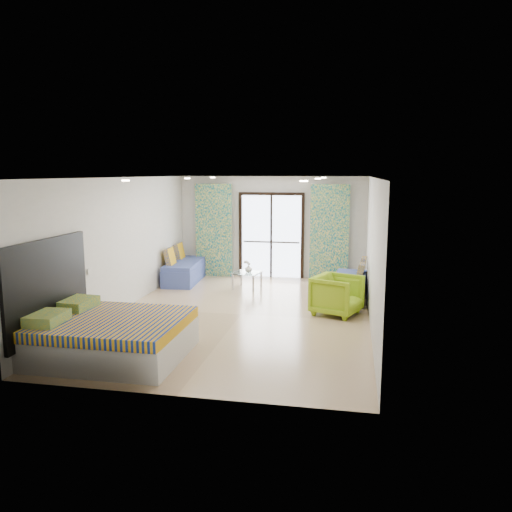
% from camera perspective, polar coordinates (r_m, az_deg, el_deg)
% --- Properties ---
extents(floor, '(5.00, 7.50, 0.01)m').
position_cam_1_polar(floor, '(10.01, -1.70, -6.69)').
color(floor, tan).
rests_on(floor, ground).
extents(ceiling, '(5.00, 7.50, 0.01)m').
position_cam_1_polar(ceiling, '(9.61, -1.78, 8.96)').
color(ceiling, silver).
rests_on(ceiling, ground).
extents(wall_back, '(5.00, 0.01, 2.70)m').
position_cam_1_polar(wall_back, '(13.38, 1.78, 3.32)').
color(wall_back, silver).
rests_on(wall_back, ground).
extents(wall_front, '(5.00, 0.01, 2.70)m').
position_cam_1_polar(wall_front, '(6.18, -9.39, -4.10)').
color(wall_front, silver).
rests_on(wall_front, ground).
extents(wall_left, '(0.01, 7.50, 2.70)m').
position_cam_1_polar(wall_left, '(10.55, -15.11, 1.32)').
color(wall_left, silver).
rests_on(wall_left, ground).
extents(wall_right, '(0.01, 7.50, 2.70)m').
position_cam_1_polar(wall_right, '(9.50, 13.14, 0.53)').
color(wall_right, silver).
rests_on(wall_right, ground).
extents(balcony_door, '(1.76, 0.08, 2.28)m').
position_cam_1_polar(balcony_door, '(13.36, 1.76, 2.91)').
color(balcony_door, black).
rests_on(balcony_door, floor).
extents(balcony_rail, '(1.52, 0.03, 0.04)m').
position_cam_1_polar(balcony_rail, '(13.41, 1.76, 1.61)').
color(balcony_rail, '#595451').
rests_on(balcony_rail, balcony_door).
extents(curtain_left, '(1.00, 0.10, 2.50)m').
position_cam_1_polar(curtain_left, '(13.54, -4.84, 2.94)').
color(curtain_left, silver).
rests_on(curtain_left, floor).
extents(curtain_right, '(1.00, 0.10, 2.50)m').
position_cam_1_polar(curtain_right, '(13.05, 8.39, 2.62)').
color(curtain_right, silver).
rests_on(curtain_right, floor).
extents(downlight_a, '(0.12, 0.12, 0.02)m').
position_cam_1_polar(downlight_a, '(8.17, -14.68, 8.35)').
color(downlight_a, '#FFE0B2').
rests_on(downlight_a, ceiling).
extents(downlight_b, '(0.12, 0.12, 0.02)m').
position_cam_1_polar(downlight_b, '(7.41, 5.48, 8.53)').
color(downlight_b, '#FFE0B2').
rests_on(downlight_b, ceiling).
extents(downlight_c, '(0.12, 0.12, 0.02)m').
position_cam_1_polar(downlight_c, '(10.96, -7.86, 8.78)').
color(downlight_c, '#FFE0B2').
rests_on(downlight_c, ceiling).
extents(downlight_d, '(0.12, 0.12, 0.02)m').
position_cam_1_polar(downlight_d, '(10.40, 7.09, 8.77)').
color(downlight_d, '#FFE0B2').
rests_on(downlight_d, ceiling).
extents(downlight_e, '(0.12, 0.12, 0.02)m').
position_cam_1_polar(downlight_e, '(12.87, -4.97, 8.93)').
color(downlight_e, '#FFE0B2').
rests_on(downlight_e, ceiling).
extents(downlight_f, '(0.12, 0.12, 0.02)m').
position_cam_1_polar(downlight_f, '(12.40, 7.73, 8.86)').
color(downlight_f, '#FFE0B2').
rests_on(downlight_f, ceiling).
extents(headboard, '(0.06, 2.10, 1.50)m').
position_cam_1_polar(headboard, '(8.34, -22.67, -3.29)').
color(headboard, black).
rests_on(headboard, floor).
extents(switch_plate, '(0.02, 0.10, 0.10)m').
position_cam_1_polar(switch_plate, '(9.38, -18.53, -1.69)').
color(switch_plate, silver).
rests_on(switch_plate, wall_left).
extents(bed, '(2.23, 1.82, 0.77)m').
position_cam_1_polar(bed, '(8.04, -16.43, -8.79)').
color(bed, silver).
rests_on(bed, floor).
extents(daybed_left, '(0.88, 1.95, 0.94)m').
position_cam_1_polar(daybed_left, '(13.06, -8.18, -1.62)').
color(daybed_left, '#3F4F96').
rests_on(daybed_left, floor).
extents(daybed_right, '(0.84, 1.84, 0.88)m').
position_cam_1_polar(daybed_right, '(11.42, 10.70, -3.39)').
color(daybed_right, '#3F4F96').
rests_on(daybed_right, floor).
extents(coffee_table, '(0.71, 0.71, 0.70)m').
position_cam_1_polar(coffee_table, '(12.12, -1.03, -2.07)').
color(coffee_table, silver).
rests_on(coffee_table, floor).
extents(vase, '(0.19, 0.19, 0.18)m').
position_cam_1_polar(vase, '(12.11, -0.85, -1.43)').
color(vase, white).
rests_on(vase, coffee_table).
extents(armchair, '(1.05, 1.08, 0.87)m').
position_cam_1_polar(armchair, '(10.03, 9.26, -4.21)').
color(armchair, '#8AB116').
rests_on(armchair, floor).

